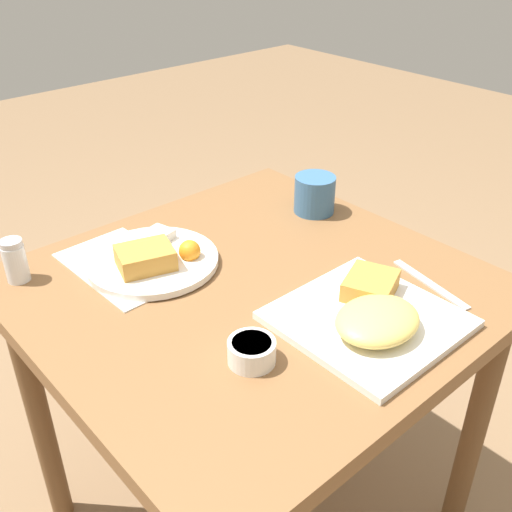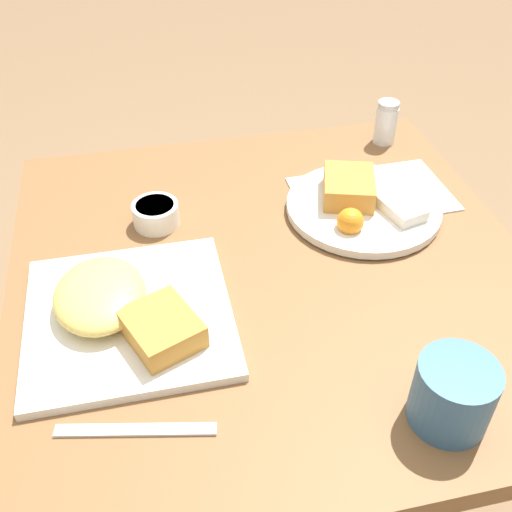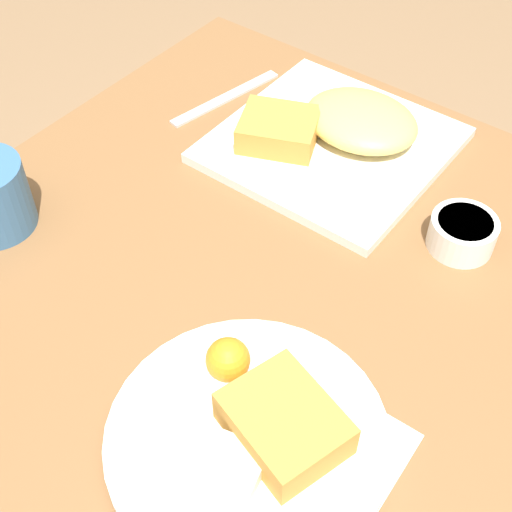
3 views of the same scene
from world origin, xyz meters
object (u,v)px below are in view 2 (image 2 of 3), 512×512
at_px(plate_oval_far, 362,203).
at_px(sauce_ramekin, 156,214).
at_px(plate_square_near, 122,310).
at_px(coffee_mug, 453,394).
at_px(salt_shaker, 386,125).
at_px(butter_knife, 136,430).

bearing_deg(plate_oval_far, sauce_ramekin, -96.74).
bearing_deg(plate_oval_far, plate_square_near, -67.05).
distance_m(plate_square_near, coffee_mug, 0.44).
bearing_deg(coffee_mug, salt_shaker, 164.80).
height_order(butter_knife, coffee_mug, coffee_mug).
height_order(plate_square_near, salt_shaker, salt_shaker).
xyz_separation_m(butter_knife, coffee_mug, (0.06, 0.36, 0.04)).
relative_size(plate_square_near, salt_shaker, 3.25).
bearing_deg(salt_shaker, plate_square_near, -53.81).
distance_m(plate_square_near, sauce_ramekin, 0.22).
xyz_separation_m(sauce_ramekin, coffee_mug, (0.46, 0.30, 0.02)).
height_order(plate_square_near, coffee_mug, coffee_mug).
xyz_separation_m(sauce_ramekin, salt_shaker, (-0.18, 0.47, 0.02)).
xyz_separation_m(plate_square_near, sauce_ramekin, (-0.21, 0.06, -0.00)).
distance_m(plate_oval_far, sauce_ramekin, 0.35).
bearing_deg(sauce_ramekin, plate_oval_far, 83.26).
relative_size(sauce_ramekin, butter_knife, 0.41).
bearing_deg(coffee_mug, plate_oval_far, 173.95).
height_order(plate_square_near, plate_oval_far, plate_square_near).
bearing_deg(plate_square_near, butter_knife, 1.40).
bearing_deg(plate_oval_far, butter_knife, -48.69).
bearing_deg(butter_knife, coffee_mug, 2.27).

